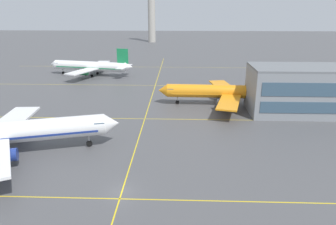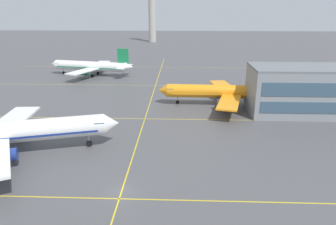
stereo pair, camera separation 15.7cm
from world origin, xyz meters
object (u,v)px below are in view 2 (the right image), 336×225
object	(u,v)px
airliner_third_row	(91,66)
control_tower	(152,9)
airliner_front_gate	(6,133)
airliner_second_row	(225,92)

from	to	relation	value
airliner_third_row	control_tower	distance (m)	118.89
airliner_third_row	control_tower	world-z (taller)	control_tower
airliner_front_gate	control_tower	size ratio (longest dim) A/B	0.99
airliner_front_gate	control_tower	bearing A→B (deg)	86.78
airliner_second_row	control_tower	distance (m)	157.58
airliner_second_row	airliner_third_row	size ratio (longest dim) A/B	1.04
airliner_second_row	control_tower	world-z (taller)	control_tower
airliner_front_gate	control_tower	world-z (taller)	control_tower
airliner_second_row	control_tower	xyz separation A→B (m)	(-32.64, 152.97, 19.19)
airliner_front_gate	airliner_third_row	world-z (taller)	airliner_front_gate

